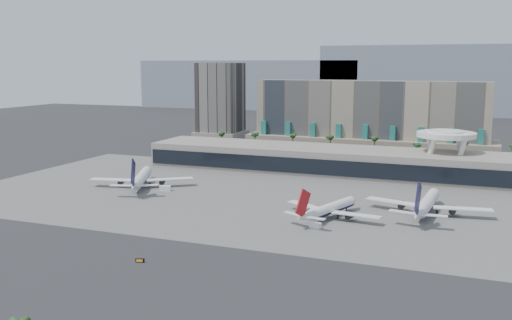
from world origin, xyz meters
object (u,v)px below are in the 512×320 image
(service_vehicle_b, at_px, (315,225))
(taxiway_sign, at_px, (140,260))
(airliner_centre, at_px, (329,209))
(airliner_right, at_px, (427,204))
(service_vehicle_a, at_px, (165,188))
(airliner_left, at_px, (141,178))

(service_vehicle_b, distance_m, taxiway_sign, 58.49)
(airliner_centre, relative_size, airliner_right, 0.81)
(taxiway_sign, bearing_deg, service_vehicle_b, 34.29)
(airliner_centre, distance_m, airliner_right, 34.37)
(service_vehicle_a, relative_size, taxiway_sign, 1.88)
(airliner_left, distance_m, service_vehicle_b, 90.50)
(service_vehicle_a, bearing_deg, service_vehicle_b, -41.76)
(airliner_right, xyz_separation_m, taxiway_sign, (-65.90, -77.10, -3.34))
(airliner_centre, relative_size, taxiway_sign, 15.43)
(service_vehicle_b, xyz_separation_m, taxiway_sign, (-34.61, -47.15, -0.38))
(airliner_centre, relative_size, service_vehicle_b, 10.18)
(airliner_centre, bearing_deg, service_vehicle_a, -174.27)
(service_vehicle_a, distance_m, taxiway_sign, 85.50)
(airliner_centre, xyz_separation_m, airliner_right, (30.12, 16.54, 0.61))
(airliner_right, distance_m, service_vehicle_a, 103.05)
(taxiway_sign, bearing_deg, airliner_centre, 39.99)
(airliner_left, height_order, taxiway_sign, airliner_left)
(airliner_left, xyz_separation_m, service_vehicle_b, (84.52, -32.19, -3.00))
(airliner_right, relative_size, service_vehicle_a, 10.12)
(service_vehicle_a, bearing_deg, airliner_left, 150.56)
(service_vehicle_b, height_order, taxiway_sign, service_vehicle_b)
(airliner_left, bearing_deg, service_vehicle_b, -44.64)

